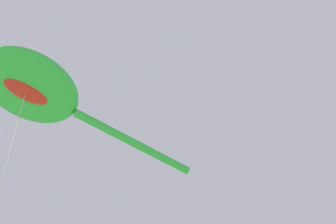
# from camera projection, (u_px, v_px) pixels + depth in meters

# --- Properties ---
(big_show_kite) EXTENTS (9.94, 6.67, 15.26)m
(big_show_kite) POSITION_uv_depth(u_px,v_px,m) (35.00, 90.00, 14.86)
(big_show_kite) COLOR green
(big_show_kite) RESTS_ON ground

